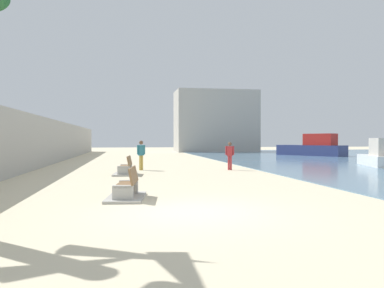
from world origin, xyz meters
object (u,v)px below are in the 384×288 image
Objects in this scene: person_walking at (230,154)px; boat_far_left at (313,148)px; bench_near at (127,191)px; person_standing at (141,153)px; boat_mid_bay at (380,156)px; bench_far at (126,170)px.

boat_far_left is at bearing 50.44° from person_walking.
boat_far_left reaches higher than bench_near.
boat_mid_bay is (16.05, 0.37, -0.33)m from person_standing.
person_walking is (6.06, 10.11, 0.75)m from bench_near.
person_standing reaches higher than bench_far.
boat_far_left is at bearing 77.72° from boat_mid_bay.
boat_mid_bay is (-3.53, -16.19, -0.21)m from boat_far_left.
boat_mid_bay is at bearing 33.72° from bench_near.
person_standing is at bearing 85.76° from bench_near.
boat_far_left is (20.48, 19.35, 0.69)m from bench_far.
bench_far is at bearing -161.89° from person_walking.
person_walking is 10.86m from boat_mid_bay.
person_standing is at bearing 72.07° from bench_far.
bench_near is 1.31× the size of person_walking.
bench_near is at bearing -126.60° from boat_far_left.
person_walking is (6.16, 2.01, 0.75)m from bench_far.
boat_far_left is 16.57m from boat_mid_bay.
person_standing is (0.81, 10.88, 0.81)m from bench_near.
boat_mid_bay is (16.86, 11.25, 0.48)m from bench_near.
bench_far is (-0.09, 8.10, 0.00)m from bench_near.
person_standing is 0.23× the size of boat_far_left.
person_standing is at bearing 171.66° from person_walking.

